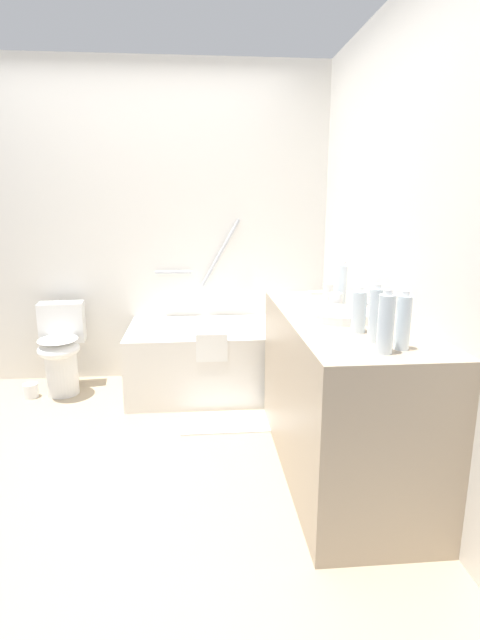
{
  "coord_description": "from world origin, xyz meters",
  "views": [
    {
      "loc": [
        0.49,
        -2.66,
        1.47
      ],
      "look_at": [
        0.75,
        0.26,
        0.76
      ],
      "focal_mm": 27.26,
      "sensor_mm": 36.0,
      "label": 1
    }
  ],
  "objects_px": {
    "bathtub": "(227,356)",
    "water_bottle_3": "(386,324)",
    "water_bottle_1": "(375,315)",
    "water_bottle_5": "(379,315)",
    "water_bottle_4": "(359,311)",
    "sink_faucet": "(377,311)",
    "drinking_glass_1": "(336,301)",
    "water_bottle_2": "(342,285)",
    "soap_dish": "(316,293)",
    "toilet": "(61,348)",
    "water_bottle_0": "(403,322)",
    "drinking_glass_0": "(328,292)",
    "sink_basin": "(340,315)",
    "toilet_paper_roll": "(31,391)",
    "bath_mat": "(229,422)"
  },
  "relations": [
    {
      "from": "bathtub",
      "to": "water_bottle_3",
      "type": "xyz_separation_m",
      "value": [
        0.52,
        -1.85,
        0.72
      ]
    },
    {
      "from": "water_bottle_1",
      "to": "water_bottle_5",
      "type": "bearing_deg",
      "value": 63.27
    },
    {
      "from": "water_bottle_1",
      "to": "water_bottle_4",
      "type": "xyz_separation_m",
      "value": [
        -0.02,
        0.16,
        -0.02
      ]
    },
    {
      "from": "sink_faucet",
      "to": "drinking_glass_1",
      "type": "xyz_separation_m",
      "value": [
        -0.15,
        0.23,
        0.01
      ]
    },
    {
      "from": "water_bottle_2",
      "to": "soap_dish",
      "type": "relative_size",
      "value": 2.89
    },
    {
      "from": "toilet",
      "to": "water_bottle_2",
      "type": "distance_m",
      "value": 2.26
    },
    {
      "from": "water_bottle_0",
      "to": "drinking_glass_1",
      "type": "bearing_deg",
      "value": 94.08
    },
    {
      "from": "sink_faucet",
      "to": "drinking_glass_0",
      "type": "bearing_deg",
      "value": 104.5
    },
    {
      "from": "sink_faucet",
      "to": "water_bottle_0",
      "type": "relative_size",
      "value": 0.62
    },
    {
      "from": "water_bottle_5",
      "to": "soap_dish",
      "type": "bearing_deg",
      "value": 92.82
    },
    {
      "from": "water_bottle_2",
      "to": "water_bottle_5",
      "type": "bearing_deg",
      "value": -90.4
    },
    {
      "from": "water_bottle_2",
      "to": "water_bottle_3",
      "type": "xyz_separation_m",
      "value": [
        -0.09,
        -0.9,
        -0.0
      ]
    },
    {
      "from": "toilet",
      "to": "sink_faucet",
      "type": "height_order",
      "value": "sink_faucet"
    },
    {
      "from": "bathtub",
      "to": "sink_basin",
      "type": "distance_m",
      "value": 1.49
    },
    {
      "from": "water_bottle_2",
      "to": "water_bottle_0",
      "type": "bearing_deg",
      "value": -89.7
    },
    {
      "from": "soap_dish",
      "to": "toilet_paper_roll",
      "type": "bearing_deg",
      "value": 164.94
    },
    {
      "from": "water_bottle_0",
      "to": "water_bottle_3",
      "type": "relative_size",
      "value": 0.94
    },
    {
      "from": "sink_faucet",
      "to": "toilet_paper_roll",
      "type": "xyz_separation_m",
      "value": [
        -2.23,
        1.24,
        -0.86
      ]
    },
    {
      "from": "drinking_glass_1",
      "to": "sink_basin",
      "type": "bearing_deg",
      "value": -101.21
    },
    {
      "from": "drinking_glass_0",
      "to": "bath_mat",
      "type": "distance_m",
      "value": 1.12
    },
    {
      "from": "sink_faucet",
      "to": "toilet_paper_roll",
      "type": "distance_m",
      "value": 2.69
    },
    {
      "from": "sink_basin",
      "to": "water_bottle_5",
      "type": "relative_size",
      "value": 1.84
    },
    {
      "from": "sink_basin",
      "to": "water_bottle_2",
      "type": "bearing_deg",
      "value": 72.5
    },
    {
      "from": "water_bottle_1",
      "to": "water_bottle_5",
      "type": "distance_m",
      "value": 0.15
    },
    {
      "from": "water_bottle_1",
      "to": "drinking_glass_1",
      "type": "xyz_separation_m",
      "value": [
        0.02,
        0.66,
        -0.07
      ]
    },
    {
      "from": "water_bottle_5",
      "to": "bath_mat",
      "type": "relative_size",
      "value": 0.29
    },
    {
      "from": "water_bottle_2",
      "to": "toilet_paper_roll",
      "type": "distance_m",
      "value": 2.51
    },
    {
      "from": "bathtub",
      "to": "bath_mat",
      "type": "height_order",
      "value": "bathtub"
    },
    {
      "from": "bathtub",
      "to": "toilet",
      "type": "height_order",
      "value": "bathtub"
    },
    {
      "from": "drinking_glass_0",
      "to": "toilet_paper_roll",
      "type": "bearing_deg",
      "value": 160.3
    },
    {
      "from": "drinking_glass_1",
      "to": "soap_dish",
      "type": "bearing_deg",
      "value": 90.18
    },
    {
      "from": "sink_faucet",
      "to": "water_bottle_2",
      "type": "relative_size",
      "value": 0.58
    },
    {
      "from": "water_bottle_5",
      "to": "water_bottle_2",
      "type": "bearing_deg",
      "value": 89.6
    },
    {
      "from": "sink_faucet",
      "to": "drinking_glass_0",
      "type": "distance_m",
      "value": 0.51
    },
    {
      "from": "sink_faucet",
      "to": "water_bottle_5",
      "type": "height_order",
      "value": "water_bottle_5"
    },
    {
      "from": "water_bottle_3",
      "to": "water_bottle_4",
      "type": "height_order",
      "value": "water_bottle_3"
    },
    {
      "from": "water_bottle_4",
      "to": "bath_mat",
      "type": "bearing_deg",
      "value": 120.62
    },
    {
      "from": "water_bottle_1",
      "to": "water_bottle_2",
      "type": "distance_m",
      "value": 0.73
    },
    {
      "from": "water_bottle_3",
      "to": "water_bottle_4",
      "type": "distance_m",
      "value": 0.32
    },
    {
      "from": "water_bottle_2",
      "to": "bath_mat",
      "type": "relative_size",
      "value": 0.4
    },
    {
      "from": "water_bottle_4",
      "to": "toilet_paper_roll",
      "type": "xyz_separation_m",
      "value": [
        -2.04,
        1.51,
        -0.92
      ]
    },
    {
      "from": "toilet_paper_roll",
      "to": "water_bottle_1",
      "type": "bearing_deg",
      "value": -38.95
    },
    {
      "from": "bathtub",
      "to": "water_bottle_1",
      "type": "relative_size",
      "value": 5.99
    },
    {
      "from": "sink_faucet",
      "to": "drinking_glass_0",
      "type": "relative_size",
      "value": 1.48
    },
    {
      "from": "water_bottle_1",
      "to": "drinking_glass_0",
      "type": "relative_size",
      "value": 2.47
    },
    {
      "from": "water_bottle_5",
      "to": "drinking_glass_1",
      "type": "relative_size",
      "value": 1.97
    },
    {
      "from": "water_bottle_4",
      "to": "bath_mat",
      "type": "distance_m",
      "value": 1.45
    },
    {
      "from": "sink_basin",
      "to": "toilet_paper_roll",
      "type": "relative_size",
      "value": 3.09
    },
    {
      "from": "bathtub",
      "to": "toilet",
      "type": "bearing_deg",
      "value": 176.49
    },
    {
      "from": "sink_faucet",
      "to": "water_bottle_0",
      "type": "bearing_deg",
      "value": -99.87
    }
  ]
}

